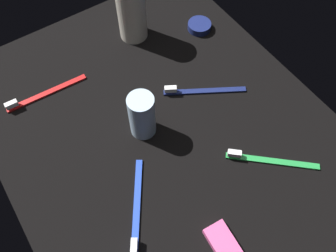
{
  "coord_description": "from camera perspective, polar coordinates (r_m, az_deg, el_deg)",
  "views": [
    {
      "loc": [
        -30.0,
        20.15,
        63.45
      ],
      "look_at": [
        0.0,
        0.0,
        3.0
      ],
      "focal_mm": 38.38,
      "sensor_mm": 36.0,
      "label": 1
    }
  ],
  "objects": [
    {
      "name": "toothbrush_blue",
      "position": [
        0.66,
        -5.04,
        -13.26
      ],
      "size": [
        15.54,
        11.14,
        2.1
      ],
      "color": "blue",
      "rests_on": "ground_plane"
    },
    {
      "name": "ground_plane",
      "position": [
        0.74,
        0.0,
        -1.44
      ],
      "size": [
        84.0,
        64.0,
        1.2
      ],
      "primitive_type": "cube",
      "color": "black"
    },
    {
      "name": "cream_tin_left",
      "position": [
        0.91,
        5.0,
        15.54
      ],
      "size": [
        5.68,
        5.68,
        1.69
      ],
      "primitive_type": "cylinder",
      "color": "navy",
      "rests_on": "ground_plane"
    },
    {
      "name": "snack_bar_pink",
      "position": [
        0.65,
        9.64,
        -19.18
      ],
      "size": [
        10.7,
        4.87,
        1.5
      ],
      "primitive_type": "cube",
      "rotation": [
        0.0,
        0.0,
        -0.08
      ],
      "color": "#E55999",
      "rests_on": "ground_plane"
    },
    {
      "name": "toothbrush_navy",
      "position": [
        0.79,
        5.07,
        5.68
      ],
      "size": [
        10.2,
        16.1,
        2.1
      ],
      "color": "navy",
      "rests_on": "ground_plane"
    },
    {
      "name": "toothbrush_red",
      "position": [
        0.82,
        -19.42,
        4.79
      ],
      "size": [
        2.12,
        18.04,
        2.1
      ],
      "color": "red",
      "rests_on": "ground_plane"
    },
    {
      "name": "bodywash_bottle",
      "position": [
        0.85,
        -5.88,
        18.33
      ],
      "size": [
        6.6,
        6.6,
        18.57
      ],
      "color": "silver",
      "rests_on": "ground_plane"
    },
    {
      "name": "toothbrush_green",
      "position": [
        0.72,
        15.43,
        -5.17
      ],
      "size": [
        12.92,
        14.19,
        2.1
      ],
      "color": "green",
      "rests_on": "ground_plane"
    },
    {
      "name": "deodorant_stick",
      "position": [
        0.69,
        -4.15,
        1.67
      ],
      "size": [
        5.17,
        5.17,
        10.45
      ],
      "primitive_type": "cylinder",
      "color": "silver",
      "rests_on": "ground_plane"
    }
  ]
}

